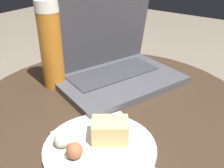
% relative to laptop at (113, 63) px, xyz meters
% --- Properties ---
extents(table, '(0.68, 0.68, 0.49)m').
position_rel_laptop_xyz_m(table, '(-0.11, -0.07, -0.17)').
color(table, '#9E9EA3').
rests_on(table, ground_plane).
extents(napkin, '(0.20, 0.18, 0.00)m').
position_rel_laptop_xyz_m(napkin, '(-0.23, -0.13, -0.05)').
color(napkin, silver).
rests_on(napkin, table).
extents(laptop, '(0.39, 0.32, 0.24)m').
position_rel_laptop_xyz_m(laptop, '(0.00, 0.00, 0.00)').
color(laptop, '#47474C').
rests_on(laptop, table).
extents(beer_glass, '(0.06, 0.06, 0.23)m').
position_rel_laptop_xyz_m(beer_glass, '(-0.12, 0.11, 0.07)').
color(beer_glass, '#C6701E').
rests_on(beer_glass, table).
extents(snack_plate, '(0.22, 0.22, 0.05)m').
position_rel_laptop_xyz_m(snack_plate, '(-0.26, -0.15, -0.04)').
color(snack_plate, silver).
rests_on(snack_plate, table).
extents(fork, '(0.05, 0.17, 0.01)m').
position_rel_laptop_xyz_m(fork, '(-0.23, -0.19, -0.05)').
color(fork, '#B2B2B7').
rests_on(fork, table).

